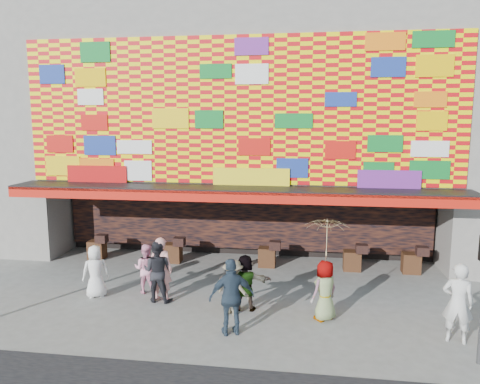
{
  "coord_description": "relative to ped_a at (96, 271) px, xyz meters",
  "views": [
    {
      "loc": [
        2.4,
        -11.67,
        5.31
      ],
      "look_at": [
        0.4,
        2.0,
        3.12
      ],
      "focal_mm": 35.0,
      "sensor_mm": 36.0,
      "label": 1
    }
  ],
  "objects": [
    {
      "name": "ped_b",
      "position": [
        2.02,
        0.05,
        0.16
      ],
      "size": [
        0.76,
        0.57,
        1.9
      ],
      "primitive_type": "imported",
      "rotation": [
        0.0,
        0.0,
        2.96
      ],
      "color": "pink",
      "rests_on": "ground"
    },
    {
      "name": "shop_building",
      "position": [
        3.81,
        7.23,
        4.44
      ],
      "size": [
        15.2,
        9.4,
        10.0
      ],
      "color": "gray",
      "rests_on": "ground"
    },
    {
      "name": "ped_c",
      "position": [
        1.93,
        -0.03,
        0.12
      ],
      "size": [
        0.95,
        0.77,
        1.82
      ],
      "primitive_type": "imported",
      "rotation": [
        0.0,
        0.0,
        3.05
      ],
      "color": "black",
      "rests_on": "ground"
    },
    {
      "name": "ped_d",
      "position": [
        4.26,
        -0.64,
        -0.02
      ],
      "size": [
        1.14,
        0.95,
        1.54
      ],
      "primitive_type": "imported",
      "rotation": [
        0.0,
        0.0,
        2.69
      ],
      "color": "#7B7259",
      "rests_on": "ground"
    },
    {
      "name": "ped_g",
      "position": [
        6.72,
        -0.65,
        0.02
      ],
      "size": [
        0.94,
        0.9,
        1.62
      ],
      "primitive_type": "imported",
      "rotation": [
        0.0,
        0.0,
        3.84
      ],
      "color": "gray",
      "rests_on": "ground"
    },
    {
      "name": "parasol",
      "position": [
        6.72,
        -0.65,
        1.43
      ],
      "size": [
        1.5,
        1.51,
        2.0
      ],
      "color": "#D2BD84",
      "rests_on": "ground"
    },
    {
      "name": "ped_h",
      "position": [
        9.8,
        -1.44,
        0.18
      ],
      "size": [
        0.8,
        0.62,
        1.95
      ],
      "primitive_type": "imported",
      "rotation": [
        0.0,
        0.0,
        2.9
      ],
      "color": "silver",
      "rests_on": "ground"
    },
    {
      "name": "ped_f",
      "position": [
        4.54,
        -0.32,
        0.0
      ],
      "size": [
        1.52,
        0.62,
        1.59
      ],
      "primitive_type": "imported",
      "rotation": [
        0.0,
        0.0,
        3.24
      ],
      "color": "gray",
      "rests_on": "ground"
    },
    {
      "name": "ped_e",
      "position": [
        4.42,
        -1.83,
        0.18
      ],
      "size": [
        1.23,
        0.85,
        1.93
      ],
      "primitive_type": "imported",
      "rotation": [
        0.0,
        0.0,
        3.51
      ],
      "color": "#2B3B4C",
      "rests_on": "ground"
    },
    {
      "name": "ped_a",
      "position": [
        0.0,
        0.0,
        0.0
      ],
      "size": [
        0.92,
        0.81,
        1.58
      ],
      "primitive_type": "imported",
      "rotation": [
        0.0,
        0.0,
        3.65
      ],
      "color": "white",
      "rests_on": "ground"
    },
    {
      "name": "ground",
      "position": [
        3.81,
        -0.95,
        -0.79
      ],
      "size": [
        90.0,
        90.0,
        0.0
      ],
      "primitive_type": "plane",
      "color": "slate",
      "rests_on": "ground"
    },
    {
      "name": "ped_i",
      "position": [
        1.37,
        0.56,
        -0.03
      ],
      "size": [
        0.75,
        0.58,
        1.53
      ],
      "primitive_type": "imported",
      "rotation": [
        0.0,
        0.0,
        3.15
      ],
      "color": "#F59EC0",
      "rests_on": "ground"
    }
  ]
}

